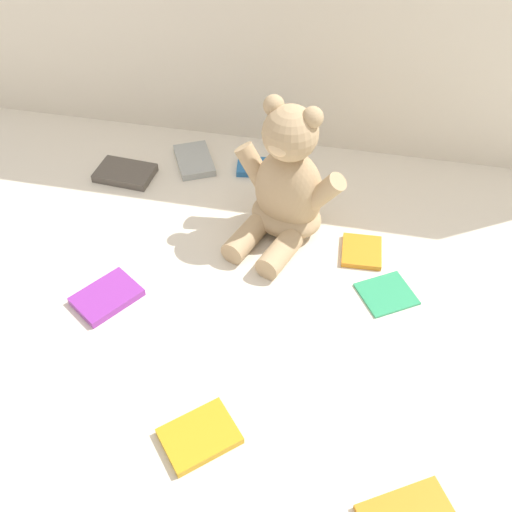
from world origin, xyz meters
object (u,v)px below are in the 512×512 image
at_px(book_case_2, 200,436).
at_px(book_case_5, 107,297).
at_px(teddy_bear, 286,188).
at_px(book_case_3, 362,251).
at_px(book_case_8, 194,160).
at_px(book_case_0, 264,167).
at_px(book_case_7, 387,293).
at_px(book_case_1, 125,173).

xyz_separation_m(book_case_2, book_case_5, (-0.25, 0.24, 0.00)).
bearing_deg(teddy_bear, book_case_3, 5.57).
relative_size(teddy_bear, book_case_2, 2.63).
xyz_separation_m(book_case_3, book_case_8, (-0.43, 0.23, 0.00)).
xyz_separation_m(teddy_bear, book_case_8, (-0.26, 0.19, -0.10)).
bearing_deg(book_case_0, teddy_bear, -165.31).
xyz_separation_m(book_case_2, book_case_7, (0.28, 0.37, -0.00)).
xyz_separation_m(book_case_1, book_case_5, (0.10, -0.37, -0.00)).
height_order(teddy_bear, book_case_3, teddy_bear).
height_order(book_case_2, book_case_7, book_case_2).
xyz_separation_m(book_case_3, book_case_7, (0.06, -0.10, -0.00)).
xyz_separation_m(teddy_bear, book_case_7, (0.23, -0.15, -0.11)).
bearing_deg(teddy_bear, book_case_5, -118.48).
bearing_deg(book_case_0, book_case_8, 84.32).
height_order(book_case_3, book_case_8, book_case_8).
bearing_deg(book_case_1, book_case_5, -160.48).
distance_m(book_case_0, book_case_1, 0.33).
bearing_deg(book_case_2, teddy_bear, -47.34).
bearing_deg(book_case_2, book_case_1, -11.91).
bearing_deg(book_case_7, book_case_3, 86.32).
bearing_deg(book_case_2, book_case_7, -79.02).
bearing_deg(teddy_bear, book_case_1, -174.65).
bearing_deg(book_case_1, book_case_8, -56.34).
bearing_deg(book_case_8, book_case_5, 57.61).
height_order(book_case_5, book_case_7, book_case_5).
xyz_separation_m(book_case_1, book_case_8, (0.15, 0.08, -0.00)).
distance_m(book_case_3, book_case_8, 0.49).
bearing_deg(book_case_8, book_case_0, 155.99).
height_order(book_case_0, book_case_7, book_case_0).
bearing_deg(teddy_bear, book_case_8, 163.69).
relative_size(book_case_1, book_case_8, 1.02).
xyz_separation_m(book_case_2, book_case_3, (0.22, 0.47, -0.00)).
height_order(teddy_bear, book_case_1, teddy_bear).
distance_m(book_case_0, book_case_5, 0.51).
relative_size(book_case_1, book_case_7, 1.34).
bearing_deg(book_case_5, book_case_2, -9.82).
xyz_separation_m(book_case_1, book_case_7, (0.63, -0.25, -0.00)).
height_order(teddy_bear, book_case_8, teddy_bear).
relative_size(teddy_bear, book_case_5, 2.52).
bearing_deg(book_case_7, book_case_1, 125.90).
bearing_deg(book_case_7, book_case_8, 112.95).
relative_size(book_case_7, book_case_8, 0.76).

